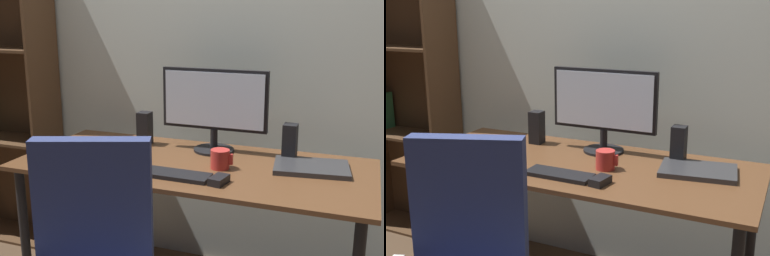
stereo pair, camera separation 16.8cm
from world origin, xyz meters
The scene contains 10 objects.
back_wall centered at (0.00, 0.52, 1.30)m, with size 6.40×0.10×2.60m, color beige.
desk centered at (0.00, 0.00, 0.66)m, with size 1.61×0.71×0.74m.
monitor centered at (0.03, 0.21, 0.97)m, with size 0.53×0.20×0.41m.
keyboard centered at (0.00, -0.20, 0.75)m, with size 0.29×0.11×0.02m, color black.
mouse centered at (0.19, -0.22, 0.76)m, with size 0.06×0.10×0.03m, color black.
coffee_mug centered at (0.14, -0.03, 0.78)m, with size 0.10×0.08×0.09m.
laptop centered at (0.52, 0.09, 0.75)m, with size 0.32×0.23×0.02m, color #2D2D30.
speaker_left centered at (-0.34, 0.20, 0.82)m, with size 0.06×0.07×0.17m, color black.
speaker_right centered at (0.40, 0.20, 0.82)m, with size 0.06×0.07×0.17m, color black.
bookshelf centered at (-1.39, 0.35, 0.91)m, with size 0.67×0.28×1.84m.
Camera 2 is at (0.88, -1.88, 1.43)m, focal length 44.61 mm.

